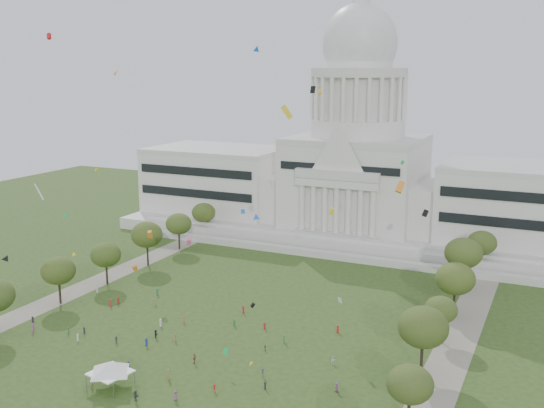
# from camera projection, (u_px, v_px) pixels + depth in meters

# --- Properties ---
(ground) EXTENTS (400.00, 400.00, 0.00)m
(ground) POSITION_uv_depth(u_px,v_px,m) (174.00, 368.00, 123.78)
(ground) COLOR #30471B
(ground) RESTS_ON ground
(capitol) EXTENTS (160.00, 64.50, 91.30)m
(capitol) POSITION_uv_depth(u_px,v_px,m) (356.00, 172.00, 219.82)
(capitol) COLOR beige
(capitol) RESTS_ON ground
(path_left) EXTENTS (8.00, 160.00, 0.04)m
(path_left) POSITION_uv_depth(u_px,v_px,m) (86.00, 286.00, 170.24)
(path_left) COLOR gray
(path_left) RESTS_ON ground
(path_right) EXTENTS (8.00, 160.00, 0.04)m
(path_right) POSITION_uv_depth(u_px,v_px,m) (453.00, 352.00, 130.48)
(path_right) COLOR gray
(path_right) RESTS_ON ground
(row_tree_r_1) EXTENTS (7.58, 7.58, 10.78)m
(row_tree_r_1) POSITION_uv_depth(u_px,v_px,m) (410.00, 384.00, 101.50)
(row_tree_r_1) COLOR black
(row_tree_r_1) RESTS_ON ground
(row_tree_l_2) EXTENTS (8.42, 8.42, 11.97)m
(row_tree_l_2) POSITION_uv_depth(u_px,v_px,m) (58.00, 271.00, 156.00)
(row_tree_l_2) COLOR black
(row_tree_l_2) RESTS_ON ground
(row_tree_r_2) EXTENTS (9.55, 9.55, 13.58)m
(row_tree_r_2) POSITION_uv_depth(u_px,v_px,m) (423.00, 327.00, 118.93)
(row_tree_r_2) COLOR black
(row_tree_r_2) RESTS_ON ground
(row_tree_l_3) EXTENTS (8.12, 8.12, 11.55)m
(row_tree_l_3) POSITION_uv_depth(u_px,v_px,m) (106.00, 255.00, 170.39)
(row_tree_l_3) COLOR black
(row_tree_l_3) RESTS_ON ground
(row_tree_r_3) EXTENTS (7.01, 7.01, 9.98)m
(row_tree_r_3) POSITION_uv_depth(u_px,v_px,m) (441.00, 310.00, 134.48)
(row_tree_r_3) COLOR black
(row_tree_r_3) RESTS_ON ground
(row_tree_l_4) EXTENTS (9.29, 9.29, 13.21)m
(row_tree_l_4) POSITION_uv_depth(u_px,v_px,m) (147.00, 235.00, 186.54)
(row_tree_l_4) COLOR black
(row_tree_l_4) RESTS_ON ground
(row_tree_r_4) EXTENTS (9.19, 9.19, 13.06)m
(row_tree_r_4) POSITION_uv_depth(u_px,v_px,m) (455.00, 279.00, 147.66)
(row_tree_r_4) COLOR black
(row_tree_r_4) RESTS_ON ground
(row_tree_l_5) EXTENTS (8.33, 8.33, 11.85)m
(row_tree_l_5) POSITION_uv_depth(u_px,v_px,m) (179.00, 224.00, 203.69)
(row_tree_l_5) COLOR black
(row_tree_l_5) RESTS_ON ground
(row_tree_r_5) EXTENTS (9.82, 9.82, 13.96)m
(row_tree_r_5) POSITION_uv_depth(u_px,v_px,m) (464.00, 253.00, 165.91)
(row_tree_r_5) COLOR black
(row_tree_r_5) RESTS_ON ground
(row_tree_l_6) EXTENTS (8.19, 8.19, 11.64)m
(row_tree_l_6) POSITION_uv_depth(u_px,v_px,m) (204.00, 213.00, 220.47)
(row_tree_l_6) COLOR black
(row_tree_l_6) RESTS_ON ground
(row_tree_r_6) EXTENTS (8.42, 8.42, 11.97)m
(row_tree_r_6) POSITION_uv_depth(u_px,v_px,m) (482.00, 243.00, 181.08)
(row_tree_r_6) COLOR black
(row_tree_r_6) RESTS_ON ground
(event_tent) EXTENTS (10.65, 10.65, 5.09)m
(event_tent) POSITION_uv_depth(u_px,v_px,m) (110.00, 367.00, 115.58)
(event_tent) COLOR #4C4C4C
(event_tent) RESTS_ON ground
(person_0) EXTENTS (0.88, 1.03, 1.80)m
(person_0) POSITION_uv_depth(u_px,v_px,m) (336.00, 387.00, 114.45)
(person_0) COLOR #994C8C
(person_0) RESTS_ON ground
(person_2) EXTENTS (0.98, 0.93, 1.73)m
(person_2) POSITION_uv_depth(u_px,v_px,m) (333.00, 360.00, 125.00)
(person_2) COLOR silver
(person_2) RESTS_ON ground
(person_3) EXTENTS (1.10, 1.31, 1.80)m
(person_3) POSITION_uv_depth(u_px,v_px,m) (262.00, 372.00, 119.94)
(person_3) COLOR #4C4C51
(person_3) RESTS_ON ground
(person_4) EXTENTS (0.80, 1.26, 2.03)m
(person_4) POSITION_uv_depth(u_px,v_px,m) (194.00, 358.00, 125.48)
(person_4) COLOR olive
(person_4) RESTS_ON ground
(person_5) EXTENTS (1.75, 1.59, 1.84)m
(person_5) POSITION_uv_depth(u_px,v_px,m) (156.00, 334.00, 137.38)
(person_5) COLOR #26262B
(person_5) RESTS_ON ground
(person_6) EXTENTS (0.65, 0.91, 1.74)m
(person_6) POSITION_uv_depth(u_px,v_px,m) (175.00, 396.00, 111.50)
(person_6) COLOR #994C8C
(person_6) RESTS_ON ground
(person_7) EXTENTS (0.67, 0.58, 1.52)m
(person_7) POSITION_uv_depth(u_px,v_px,m) (92.00, 384.00, 115.89)
(person_7) COLOR olive
(person_7) RESTS_ON ground
(person_8) EXTENTS (0.82, 0.57, 1.57)m
(person_8) POSITION_uv_depth(u_px,v_px,m) (116.00, 340.00, 134.70)
(person_8) COLOR #4C4C51
(person_8) RESTS_ON ground
(person_9) EXTENTS (1.04, 0.90, 1.44)m
(person_9) POSITION_uv_depth(u_px,v_px,m) (214.00, 388.00, 114.51)
(person_9) COLOR #B21E1E
(person_9) RESTS_ON ground
(person_10) EXTENTS (0.63, 0.88, 1.36)m
(person_10) POSITION_uv_depth(u_px,v_px,m) (265.00, 348.00, 131.09)
(person_10) COLOR #33723F
(person_10) RESTS_ON ground
(person_11) EXTENTS (1.94, 1.39, 1.95)m
(person_11) POSITION_uv_depth(u_px,v_px,m) (136.00, 396.00, 111.31)
(person_11) COLOR #4C4C51
(person_11) RESTS_ON ground
(distant_crowd) EXTENTS (65.83, 37.47, 1.93)m
(distant_crowd) POSITION_uv_depth(u_px,v_px,m) (158.00, 324.00, 142.77)
(distant_crowd) COLOR #26262B
(distant_crowd) RESTS_ON ground
(kite_swarm) EXTENTS (91.51, 100.85, 59.60)m
(kite_swarm) POSITION_uv_depth(u_px,v_px,m) (206.00, 214.00, 126.21)
(kite_swarm) COLOR green
(kite_swarm) RESTS_ON ground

